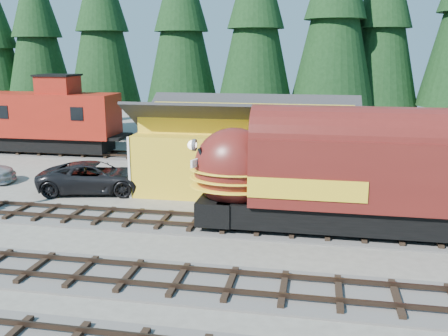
% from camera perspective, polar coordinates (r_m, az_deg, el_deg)
% --- Properties ---
extents(ground, '(120.00, 120.00, 0.00)m').
position_cam_1_polar(ground, '(19.36, -1.83, -10.60)').
color(ground, '#6B665B').
rests_on(ground, ground).
extents(track_spur, '(32.00, 3.20, 0.33)m').
position_cam_1_polar(track_spur, '(38.71, -10.57, 1.33)').
color(track_spur, '#4C4947').
rests_on(track_spur, ground).
extents(depot, '(12.80, 7.00, 5.30)m').
position_cam_1_polar(depot, '(28.48, 2.69, 3.33)').
color(depot, gold).
rests_on(depot, ground).
extents(conifer_backdrop, '(79.53, 21.51, 17.37)m').
position_cam_1_polar(conifer_backdrop, '(41.68, 12.56, 16.19)').
color(conifer_backdrop, black).
rests_on(conifer_backdrop, ground).
extents(locomotive, '(15.57, 3.09, 4.23)m').
position_cam_1_polar(locomotive, '(22.03, 15.42, -1.29)').
color(locomotive, black).
rests_on(locomotive, ground).
extents(caboose, '(11.01, 3.19, 5.72)m').
position_cam_1_polar(caboose, '(41.14, -19.46, 5.38)').
color(caboose, black).
rests_on(caboose, ground).
extents(pickup_truck_a, '(6.69, 4.06, 1.74)m').
position_cam_1_polar(pickup_truck_a, '(29.23, -14.50, -1.03)').
color(pickup_truck_a, black).
rests_on(pickup_truck_a, ground).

